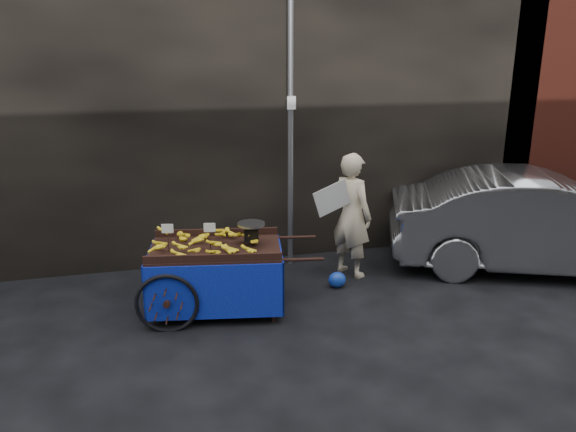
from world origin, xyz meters
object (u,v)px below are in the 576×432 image
object	(u,v)px
vendor	(351,215)
banana_cart	(211,254)
plastic_bag	(337,280)
parked_car	(543,223)

from	to	relation	value
vendor	banana_cart	bearing A→B (deg)	75.77
banana_cart	vendor	xyz separation A→B (m)	(2.04, 0.64, 0.15)
banana_cart	vendor	bearing A→B (deg)	27.24
plastic_bag	parked_car	xyz separation A→B (m)	(3.08, -0.08, 0.60)
vendor	parked_car	world-z (taller)	vendor
vendor	parked_car	bearing A→B (deg)	-131.72
plastic_bag	parked_car	bearing A→B (deg)	-1.50
banana_cart	plastic_bag	world-z (taller)	banana_cart
vendor	plastic_bag	bearing A→B (deg)	109.26
banana_cart	parked_car	world-z (taller)	parked_car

